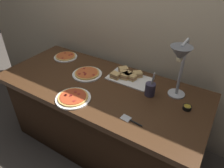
# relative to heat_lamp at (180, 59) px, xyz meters

# --- Properties ---
(ground_plane) EXTENTS (8.00, 8.00, 0.00)m
(ground_plane) POSITION_rel_heat_lamp_xyz_m (-0.63, -0.09, -1.14)
(ground_plane) COLOR #4C443D
(back_wall) EXTENTS (4.40, 0.04, 2.40)m
(back_wall) POSITION_rel_heat_lamp_xyz_m (-0.63, 0.41, 0.06)
(back_wall) COLOR #C6B593
(back_wall) RESTS_ON ground_plane
(buffet_table) EXTENTS (1.90, 0.84, 0.76)m
(buffet_table) POSITION_rel_heat_lamp_xyz_m (-0.63, -0.09, -0.76)
(buffet_table) COLOR #422816
(buffet_table) RESTS_ON ground_plane
(heat_lamp) EXTENTS (0.15, 0.30, 0.50)m
(heat_lamp) POSITION_rel_heat_lamp_xyz_m (0.00, 0.00, 0.00)
(heat_lamp) COLOR #B7BABF
(heat_lamp) RESTS_ON buffet_table
(pizza_plate_front) EXTENTS (0.29, 0.29, 0.03)m
(pizza_plate_front) POSITION_rel_heat_lamp_xyz_m (-0.69, -0.38, -0.37)
(pizza_plate_front) COLOR white
(pizza_plate_front) RESTS_ON buffet_table
(pizza_plate_center) EXTENTS (0.25, 0.25, 0.03)m
(pizza_plate_center) POSITION_rel_heat_lamp_xyz_m (-1.25, 0.15, -0.37)
(pizza_plate_center) COLOR white
(pizza_plate_center) RESTS_ON buffet_table
(pizza_plate_raised_stand) EXTENTS (0.28, 0.28, 0.03)m
(pizza_plate_raised_stand) POSITION_rel_heat_lamp_xyz_m (-0.82, -0.02, -0.37)
(pizza_plate_raised_stand) COLOR white
(pizza_plate_raised_stand) RESTS_ON buffet_table
(sandwich_platter) EXTENTS (0.40, 0.24, 0.06)m
(sandwich_platter) POSITION_rel_heat_lamp_xyz_m (-0.47, 0.13, -0.36)
(sandwich_platter) COLOR white
(sandwich_platter) RESTS_ON buffet_table
(sauce_cup_near) EXTENTS (0.06, 0.06, 0.03)m
(sauce_cup_near) POSITION_rel_heat_lamp_xyz_m (0.13, -0.02, -0.37)
(sauce_cup_near) COLOR black
(sauce_cup_near) RESTS_ON buffet_table
(utensil_holder) EXTENTS (0.08, 0.08, 0.22)m
(utensil_holder) POSITION_rel_heat_lamp_xyz_m (-0.19, 0.00, -0.33)
(utensil_holder) COLOR #383347
(utensil_holder) RESTS_ON buffet_table
(serving_spatula) EXTENTS (0.17, 0.06, 0.01)m
(serving_spatula) POSITION_rel_heat_lamp_xyz_m (-0.18, -0.35, -0.38)
(serving_spatula) COLOR #B7BABF
(serving_spatula) RESTS_ON buffet_table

